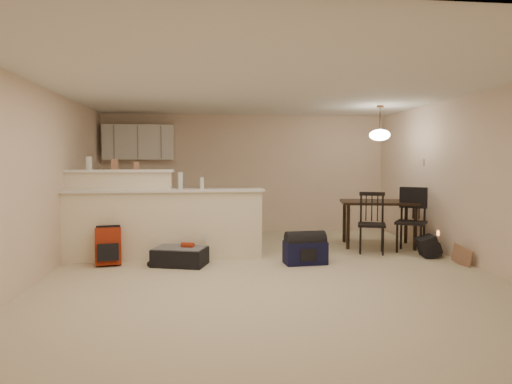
{
  "coord_description": "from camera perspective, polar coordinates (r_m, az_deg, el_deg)",
  "views": [
    {
      "loc": [
        -0.89,
        -6.2,
        1.53
      ],
      "look_at": [
        -0.1,
        0.7,
        1.05
      ],
      "focal_mm": 32.0,
      "sensor_mm": 36.0,
      "label": 1
    }
  ],
  "objects": [
    {
      "name": "room",
      "position": [
        6.27,
        1.64,
        1.4
      ],
      "size": [
        7.0,
        7.02,
        2.5
      ],
      "color": "beige",
      "rests_on": "ground"
    },
    {
      "name": "breakfast_bar",
      "position": [
        7.29,
        -13.34,
        -3.42
      ],
      "size": [
        3.08,
        0.58,
        1.39
      ],
      "color": "#F5E9C6",
      "rests_on": "ground"
    },
    {
      "name": "upper_cabinets",
      "position": [
        9.62,
        -14.44,
        6.03
      ],
      "size": [
        1.4,
        0.34,
        0.7
      ],
      "primitive_type": "cube",
      "color": "white",
      "rests_on": "room"
    },
    {
      "name": "kitchen_counter",
      "position": [
        9.52,
        -13.2,
        -2.67
      ],
      "size": [
        1.8,
        0.6,
        0.9
      ],
      "primitive_type": "cube",
      "color": "white",
      "rests_on": "ground"
    },
    {
      "name": "thermostat",
      "position": [
        8.66,
        20.08,
        3.51
      ],
      "size": [
        0.02,
        0.12,
        0.12
      ],
      "primitive_type": "cube",
      "color": "beige",
      "rests_on": "room"
    },
    {
      "name": "jar",
      "position": [
        7.53,
        -20.17,
        3.41
      ],
      "size": [
        0.1,
        0.1,
        0.2
      ],
      "primitive_type": "cylinder",
      "color": "silver",
      "rests_on": "breakfast_bar"
    },
    {
      "name": "cereal_box",
      "position": [
        7.45,
        -17.25,
        3.31
      ],
      "size": [
        0.1,
        0.07,
        0.16
      ],
      "primitive_type": "cube",
      "color": "#9A6C4F",
      "rests_on": "breakfast_bar"
    },
    {
      "name": "small_box",
      "position": [
        7.39,
        -14.71,
        3.2
      ],
      "size": [
        0.08,
        0.06,
        0.12
      ],
      "primitive_type": "cube",
      "color": "#9A6C4F",
      "rests_on": "breakfast_bar"
    },
    {
      "name": "bottle_a",
      "position": [
        7.11,
        -9.43,
        1.4
      ],
      "size": [
        0.07,
        0.07,
        0.26
      ],
      "primitive_type": "cylinder",
      "color": "silver",
      "rests_on": "breakfast_bar"
    },
    {
      "name": "bottle_b",
      "position": [
        7.11,
        -6.77,
        1.1
      ],
      "size": [
        0.06,
        0.06,
        0.18
      ],
      "primitive_type": "cylinder",
      "color": "silver",
      "rests_on": "breakfast_bar"
    },
    {
      "name": "dining_table",
      "position": [
        8.42,
        15.05,
        -1.75
      ],
      "size": [
        1.45,
        1.12,
        0.81
      ],
      "rotation": [
        0.0,
        0.0,
        -0.21
      ],
      "color": "black",
      "rests_on": "ground"
    },
    {
      "name": "pendant_lamp",
      "position": [
        8.39,
        15.21,
        6.95
      ],
      "size": [
        0.36,
        0.36,
        0.62
      ],
      "color": "brown",
      "rests_on": "room"
    },
    {
      "name": "dining_chair_near",
      "position": [
        7.77,
        14.27,
        -3.77
      ],
      "size": [
        0.55,
        0.54,
        1.0
      ],
      "primitive_type": null,
      "rotation": [
        0.0,
        0.0,
        -0.35
      ],
      "color": "black",
      "rests_on": "ground"
    },
    {
      "name": "dining_chair_far",
      "position": [
        8.05,
        18.8,
        -3.41
      ],
      "size": [
        0.63,
        0.62,
        1.06
      ],
      "primitive_type": null,
      "rotation": [
        0.0,
        0.0,
        -0.61
      ],
      "color": "black",
      "rests_on": "ground"
    },
    {
      "name": "suitcase",
      "position": [
        6.81,
        -9.47,
        -7.99
      ],
      "size": [
        0.86,
        0.68,
        0.25
      ],
      "primitive_type": "cube",
      "rotation": [
        0.0,
        0.0,
        -0.3
      ],
      "color": "black",
      "rests_on": "ground"
    },
    {
      "name": "red_backpack",
      "position": [
        7.06,
        -17.97,
        -6.5
      ],
      "size": [
        0.39,
        0.28,
        0.54
      ],
      "primitive_type": "cube",
      "rotation": [
        0.0,
        0.0,
        0.16
      ],
      "color": "maroon",
      "rests_on": "ground"
    },
    {
      "name": "navy_duffel",
      "position": [
        6.85,
        6.16,
        -7.54
      ],
      "size": [
        0.64,
        0.38,
        0.33
      ],
      "primitive_type": "cube",
      "rotation": [
        0.0,
        0.0,
        0.08
      ],
      "color": "black",
      "rests_on": "ground"
    },
    {
      "name": "black_daypack",
      "position": [
        7.79,
        20.7,
        -6.42
      ],
      "size": [
        0.32,
        0.41,
        0.32
      ],
      "primitive_type": "cube",
      "rotation": [
        0.0,
        0.0,
        1.39
      ],
      "color": "black",
      "rests_on": "ground"
    },
    {
      "name": "cardboard_sheet",
      "position": [
        7.37,
        24.34,
        -7.28
      ],
      "size": [
        0.09,
        0.36,
        0.28
      ],
      "primitive_type": "cube",
      "rotation": [
        0.0,
        0.0,
        1.78
      ],
      "color": "#9A6C4F",
      "rests_on": "ground"
    }
  ]
}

